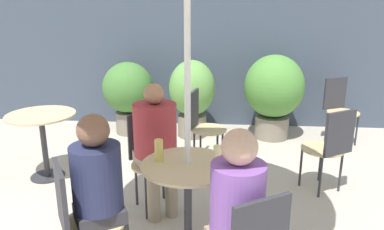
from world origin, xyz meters
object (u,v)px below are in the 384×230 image
object	(u,v)px
seated_person_2	(236,207)
potted_plant_2	(274,91)
bistro_chair_4	(201,121)
potted_plant_0	(128,92)
seated_person_0	(156,139)
bistro_chair_1	(78,214)
beer_glass_1	(217,157)
cafe_table_near	(188,186)
cafe_table_far	(42,129)
bistro_chair_0	(150,152)
bistro_chair_3	(339,104)
beer_glass_0	(159,150)
seated_person_1	(100,184)
potted_plant_1	(192,93)
bistro_chair_5	(331,144)

from	to	relation	value
seated_person_2	potted_plant_2	distance (m)	3.24
bistro_chair_4	potted_plant_0	size ratio (longest dim) A/B	0.84
bistro_chair_4	seated_person_0	world-z (taller)	seated_person_0
bistro_chair_1	beer_glass_1	xyz separation A→B (m)	(0.89, 0.35, 0.28)
potted_plant_2	seated_person_2	bearing A→B (deg)	-101.27
beer_glass_1	potted_plant_2	bearing A→B (deg)	74.43
cafe_table_near	bistro_chair_1	world-z (taller)	bistro_chair_1
cafe_table_far	bistro_chair_1	distance (m)	1.84
bistro_chair_0	bistro_chair_3	world-z (taller)	same
beer_glass_0	seated_person_1	bearing A→B (deg)	-132.17
seated_person_0	seated_person_1	world-z (taller)	seated_person_0
bistro_chair_1	beer_glass_0	distance (m)	0.70
beer_glass_1	beer_glass_0	bearing A→B (deg)	167.96
bistro_chair_0	potted_plant_0	bearing A→B (deg)	78.22
bistro_chair_1	potted_plant_2	bearing A→B (deg)	-59.14
bistro_chair_3	potted_plant_0	world-z (taller)	potted_plant_0
bistro_chair_3	seated_person_2	distance (m)	3.43
cafe_table_far	beer_glass_0	size ratio (longest dim) A/B	4.35
cafe_table_near	seated_person_1	bearing A→B (deg)	-149.15
seated_person_2	bistro_chair_3	bearing A→B (deg)	-146.72
beer_glass_0	bistro_chair_0	bearing A→B (deg)	106.55
seated_person_2	beer_glass_0	world-z (taller)	seated_person_2
cafe_table_near	seated_person_0	size ratio (longest dim) A/B	0.60
cafe_table_near	seated_person_2	size ratio (longest dim) A/B	0.61
seated_person_0	seated_person_1	bearing A→B (deg)	-135.11
bistro_chair_3	seated_person_0	size ratio (longest dim) A/B	0.73
potted_plant_0	potted_plant_2	size ratio (longest dim) A/B	0.89
cafe_table_near	seated_person_1	size ratio (longest dim) A/B	0.61
bistro_chair_0	beer_glass_0	size ratio (longest dim) A/B	5.29
seated_person_0	potted_plant_2	size ratio (longest dim) A/B	1.02
seated_person_1	potted_plant_0	xyz separation A→B (m)	(-0.55, 3.00, -0.09)
bistro_chair_1	seated_person_1	distance (m)	0.23
potted_plant_1	potted_plant_2	size ratio (longest dim) A/B	0.93
bistro_chair_5	seated_person_0	world-z (taller)	seated_person_0
beer_glass_0	bistro_chair_1	bearing A→B (deg)	-136.08
bistro_chair_4	seated_person_1	bearing A→B (deg)	176.78
bistro_chair_0	bistro_chair_3	xyz separation A→B (m)	(2.22, 1.87, 0.00)
cafe_table_near	seated_person_2	xyz separation A→B (m)	(0.33, -0.55, 0.16)
potted_plant_2	potted_plant_0	bearing A→B (deg)	178.81
cafe_table_far	beer_glass_0	bearing A→B (deg)	-37.74
bistro_chair_5	potted_plant_1	distance (m)	2.17
seated_person_0	seated_person_1	size ratio (longest dim) A/B	1.01
bistro_chair_4	beer_glass_1	world-z (taller)	beer_glass_1
potted_plant_0	seated_person_2	bearing A→B (deg)	-66.20
bistro_chair_3	potted_plant_0	distance (m)	2.92
seated_person_1	potted_plant_1	distance (m)	2.96
cafe_table_far	potted_plant_2	distance (m)	3.00
bistro_chair_0	seated_person_0	world-z (taller)	seated_person_0
beer_glass_0	seated_person_0	bearing A→B (deg)	102.39
potted_plant_1	seated_person_1	bearing A→B (deg)	-97.28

